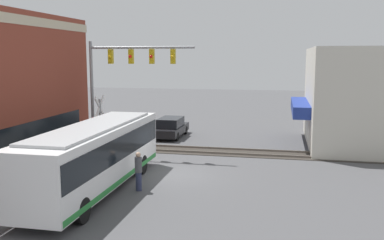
{
  "coord_description": "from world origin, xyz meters",
  "views": [
    {
      "loc": [
        -21.47,
        -5.58,
        6.24
      ],
      "look_at": [
        3.6,
        -0.31,
        2.44
      ],
      "focal_mm": 40.0,
      "sensor_mm": 36.0,
      "label": 1
    }
  ],
  "objects": [
    {
      "name": "shop_building",
      "position": [
        10.44,
        -11.75,
        3.42
      ],
      "size": [
        10.83,
        9.76,
        6.87
      ],
      "color": "beige",
      "rests_on": "ground"
    },
    {
      "name": "pedestrian_at_crossing",
      "position": [
        2.84,
        4.55,
        0.92
      ],
      "size": [
        0.34,
        0.34,
        1.79
      ],
      "color": "#473828",
      "rests_on": "ground"
    },
    {
      "name": "city_bus",
      "position": [
        -3.48,
        2.8,
        1.74
      ],
      "size": [
        11.1,
        2.59,
        3.14
      ],
      "color": "white",
      "rests_on": "ground"
    },
    {
      "name": "traffic_signal_gantry",
      "position": [
        4.02,
        4.22,
        5.4
      ],
      "size": [
        0.42,
        6.83,
        7.2
      ],
      "color": "gray",
      "rests_on": "ground"
    },
    {
      "name": "crossing_signal",
      "position": [
        3.55,
        5.64,
        2.3
      ],
      "size": [
        1.41,
        1.18,
        3.81
      ],
      "color": "gray",
      "rests_on": "ground"
    },
    {
      "name": "rail_track_near",
      "position": [
        6.0,
        0.0,
        0.03
      ],
      "size": [
        2.6,
        60.0,
        0.15
      ],
      "color": "#332D28",
      "rests_on": "ground"
    },
    {
      "name": "ground_plane",
      "position": [
        0.0,
        0.0,
        0.0
      ],
      "size": [
        120.0,
        120.0,
        0.0
      ],
      "primitive_type": "plane",
      "color": "#4C4C4F"
    },
    {
      "name": "parked_car_black",
      "position": [
        10.46,
        2.8,
        0.72
      ],
      "size": [
        4.73,
        1.82,
        1.55
      ],
      "color": "black",
      "rests_on": "ground"
    },
    {
      "name": "pedestrian_near_bus",
      "position": [
        -2.98,
        0.87,
        0.95
      ],
      "size": [
        0.34,
        0.34,
        1.85
      ],
      "color": "#2D3351",
      "rests_on": "ground"
    }
  ]
}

